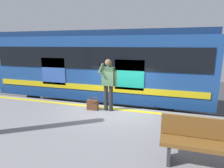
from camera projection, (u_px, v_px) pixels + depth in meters
The scene contains 9 objects.
ground_plane at pixel (116, 134), 7.08m from camera, with size 24.78×24.78×0.00m, color #3D3D3F.
platform at pixel (91, 156), 4.77m from camera, with size 15.10×4.70×1.12m, color gray.
safety_line at pixel (114, 109), 6.57m from camera, with size 14.80×0.16×0.01m, color yellow.
track_rail_near at pixel (125, 117), 8.51m from camera, with size 19.63×0.08×0.16m, color slate.
track_rail_far at pixel (131, 107), 9.85m from camera, with size 19.63×0.08×0.16m, color slate.
train_carriage at pixel (101, 64), 9.08m from camera, with size 9.81×2.98×3.78m.
passenger at pixel (108, 81), 6.21m from camera, with size 0.57×0.55×1.77m.
handbag at pixel (93, 104), 6.45m from camera, with size 0.39×0.35×0.41m.
bench at pixel (210, 142), 3.39m from camera, with size 1.78×0.44×0.90m.
Camera 1 is at (-1.76, 6.28, 3.37)m, focal length 29.71 mm.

